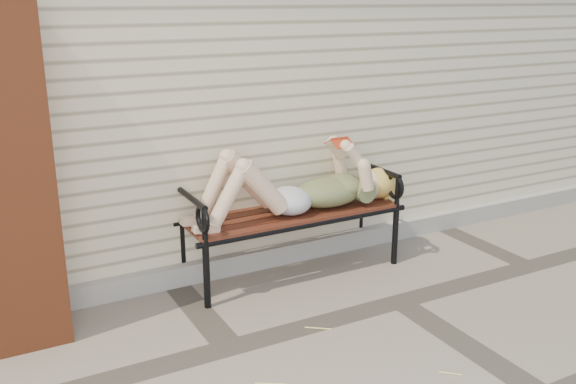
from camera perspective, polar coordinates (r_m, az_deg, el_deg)
ground at (r=4.49m, az=9.85°, el=-9.58°), size 80.00×80.00×0.00m
house_wall at (r=6.64m, az=-5.91°, el=12.71°), size 8.00×4.00×3.00m
foundation_strip at (r=5.18m, az=3.29°, el=-4.71°), size 8.00×0.10×0.15m
brick_pillar at (r=4.00m, az=-23.94°, el=1.17°), size 0.50×0.50×2.00m
garden_bench at (r=4.74m, az=-0.24°, el=0.42°), size 1.75×0.70×1.14m
reading_woman at (r=4.62m, az=0.72°, el=0.46°), size 1.65×0.38×0.52m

